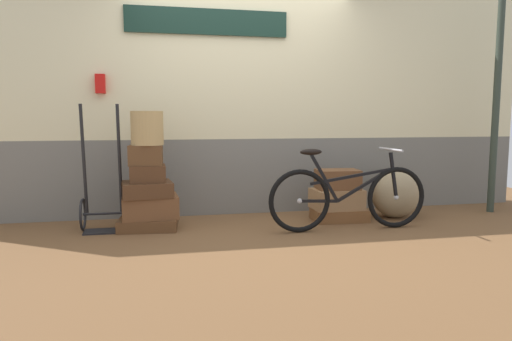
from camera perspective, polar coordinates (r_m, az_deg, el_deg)
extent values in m
cube|color=brown|center=(4.72, -0.05, -7.46)|extent=(9.06, 5.20, 0.06)
cube|color=slate|center=(5.46, -1.87, -0.62)|extent=(7.06, 0.20, 0.87)
cube|color=beige|center=(5.46, -1.92, 13.67)|extent=(7.06, 0.20, 1.85)
cube|color=#142D23|center=(5.35, -5.95, 17.67)|extent=(1.77, 0.04, 0.28)
cube|color=red|center=(5.24, -18.53, 10.05)|extent=(0.10, 0.08, 0.20)
cylinder|color=#2D382D|center=(6.10, 27.40, 8.12)|extent=(0.08, 0.08, 2.72)
cube|color=brown|center=(4.83, -13.01, -6.27)|extent=(0.61, 0.51, 0.12)
cube|color=brown|center=(4.81, -12.83, -4.29)|extent=(0.56, 0.47, 0.22)
cube|color=#4C2D19|center=(4.75, -13.19, -2.22)|extent=(0.52, 0.47, 0.14)
cube|color=#4C2D19|center=(4.73, -13.13, -0.36)|extent=(0.35, 0.31, 0.17)
cube|color=brown|center=(4.71, -13.35, 1.84)|extent=(0.34, 0.28, 0.20)
cube|color=brown|center=(5.15, 10.14, -5.30)|extent=(0.60, 0.42, 0.13)
cube|color=#9E754C|center=(5.11, 9.85, -3.45)|extent=(0.53, 0.39, 0.21)
cube|color=brown|center=(5.09, 9.96, -1.07)|extent=(0.47, 0.35, 0.21)
cylinder|color=tan|center=(4.70, -13.20, 5.08)|extent=(0.32, 0.32, 0.33)
torus|color=black|center=(4.91, -20.46, -5.07)|extent=(0.03, 0.32, 0.32)
torus|color=black|center=(4.86, -15.83, -5.01)|extent=(0.03, 0.32, 0.32)
cylinder|color=black|center=(4.88, -18.15, -5.04)|extent=(0.40, 0.02, 0.02)
cylinder|color=black|center=(4.83, -20.36, 1.25)|extent=(0.03, 0.17, 1.08)
cylinder|color=black|center=(4.79, -16.38, 1.36)|extent=(0.03, 0.17, 1.08)
cube|color=black|center=(4.81, -18.23, -7.09)|extent=(0.36, 0.22, 0.02)
ellipsoid|color=#9E8966|center=(5.41, 16.70, -2.71)|extent=(0.54, 0.46, 0.54)
torus|color=black|center=(4.52, 5.37, -3.74)|extent=(0.62, 0.05, 0.62)
sphere|color=#B2B2B7|center=(4.52, 5.37, -3.74)|extent=(0.05, 0.05, 0.05)
torus|color=black|center=(4.91, 16.80, -3.17)|extent=(0.62, 0.05, 0.62)
sphere|color=#B2B2B7|center=(4.91, 16.80, -3.17)|extent=(0.05, 0.05, 0.05)
cube|color=black|center=(4.73, 13.08, -1.75)|extent=(0.57, 0.03, 0.33)
cube|color=black|center=(4.56, 8.36, -0.90)|extent=(0.30, 0.03, 0.48)
cube|color=black|center=(4.58, 7.68, -3.73)|extent=(0.39, 0.03, 0.04)
cube|color=black|center=(4.66, 11.56, -0.72)|extent=(0.83, 0.03, 0.15)
cube|color=black|center=(4.86, 16.48, -0.54)|extent=(0.11, 0.03, 0.46)
ellipsoid|color=black|center=(4.49, 6.75, 2.27)|extent=(0.22, 0.09, 0.06)
cylinder|color=#A5A5AD|center=(4.81, 16.17, 2.50)|extent=(0.03, 0.46, 0.02)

